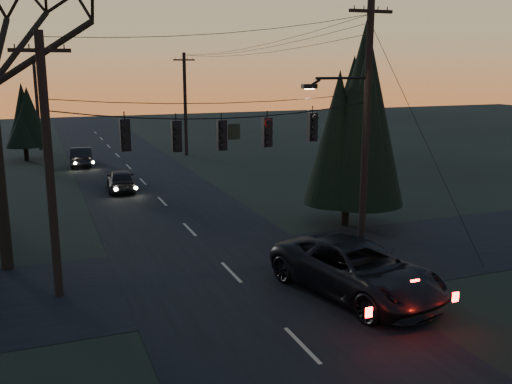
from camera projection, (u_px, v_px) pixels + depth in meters
name	position (u px, v px, depth m)	size (l,w,h in m)	color
main_road	(170.00, 210.00, 30.06)	(8.00, 120.00, 0.02)	black
cross_road	(231.00, 272.00, 20.96)	(60.00, 7.00, 0.02)	black
utility_pole_right	(361.00, 255.00, 22.90)	(5.00, 0.30, 10.00)	black
utility_pole_left	(60.00, 296.00, 18.85)	(1.80, 0.30, 8.50)	black
utility_pole_far_r	(187.00, 155.00, 48.39)	(1.80, 0.30, 8.50)	black
utility_pole_far_l	(41.00, 150.00, 51.62)	(0.30, 0.30, 8.00)	black
span_signal_assembly	(223.00, 133.00, 19.76)	(11.50, 0.44, 1.67)	black
evergreen_right	(348.00, 123.00, 26.13)	(4.53, 4.53, 8.56)	black
evergreen_dist	(23.00, 116.00, 44.90)	(3.23, 3.23, 5.92)	black
suv_near	(357.00, 270.00, 18.75)	(2.93, 6.36, 1.77)	black
sedan_oncoming_a	(121.00, 180.00, 34.50)	(1.58, 3.93, 1.34)	black
sedan_oncoming_b	(82.00, 157.00, 43.24)	(1.48, 4.25, 1.40)	black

